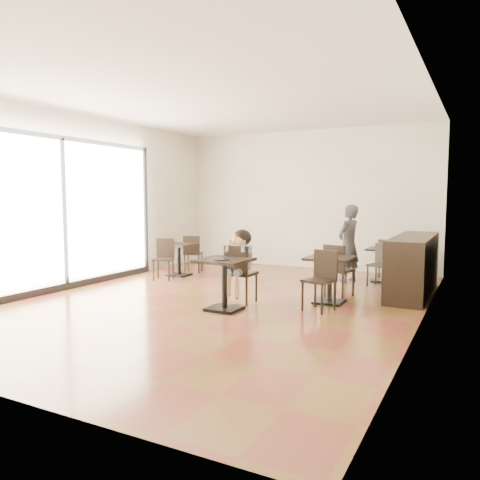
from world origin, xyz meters
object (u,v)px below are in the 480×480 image
Objects in this scene: child at (241,266)px; chair_back_a at (390,258)px; chair_mid_b at (319,281)px; chair_left_a at (193,254)px; chair_back_b at (379,265)px; chair_left_b at (163,260)px; adult_patron at (349,243)px; cafe_table_mid at (330,280)px; cafe_table_left at (179,260)px; child_chair at (241,274)px; cafe_table_back at (384,265)px; child_table at (224,285)px; chair_mid_a at (339,270)px.

child reaches higher than chair_back_a.
chair_mid_b is at bearing 2.79° from child.
chair_left_a reaches higher than chair_back_b.
chair_left_a is 1.00× the size of chair_left_b.
adult_patron reaches higher than cafe_table_mid.
chair_left_a is at bearing 90.00° from cafe_table_left.
child reaches higher than cafe_table_mid.
child_chair is 3.34m from cafe_table_back.
cafe_table_left is (-3.58, 1.01, -0.02)m from cafe_table_mid.
cafe_table_mid is 2.87m from chair_back_a.
cafe_table_left is 4.18m from cafe_table_back.
chair_back_a reaches higher than cafe_table_left.
cafe_table_back is 0.55m from chair_back_a.
chair_back_a is (4.00, 1.28, -0.01)m from chair_left_a.
chair_back_b is (0.65, -0.25, -0.36)m from adult_patron.
adult_patron reaches higher than cafe_table_back.
child_table is at bearing 0.26° from adult_patron.
cafe_table_mid is (1.25, 0.61, -0.21)m from child.
chair_back_a is (0.02, 0.55, 0.07)m from cafe_table_back.
chair_left_a is at bearing 156.37° from cafe_table_mid.
chair_back_a reaches higher than cafe_table_mid.
adult_patron is 1.90× the size of chair_back_b.
child_chair is 2.89m from chair_back_b.
child_table is 0.96× the size of chair_back_b.
child is 1.40m from cafe_table_mid.
chair_left_a is (-2.33, 2.17, -0.17)m from child.
chair_back_b reaches higher than cafe_table_back.
child_table is 0.87× the size of chair_mid_b.
chair_mid_a is at bearing -91.53° from chair_back_b.
cafe_table_back is (1.65, 2.90, -0.25)m from child.
adult_patron is at bearing 70.86° from chair_back_a.
cafe_table_back is 0.81× the size of chair_left_a.
chair_left_a is at bearing 136.97° from child.
child is at bearing 116.48° from chair_left_a.
chair_back_a is (0.43, 2.84, 0.03)m from cafe_table_mid.
chair_mid_b is (-0.41, -2.84, 0.11)m from cafe_table_back.
chair_mid_b is 1.07× the size of chair_left_a.
child is at bearing 82.38° from chair_back_a.
child_chair is 1.15× the size of chair_back_a.
child_chair is 2.84m from cafe_table_left.
chair_back_a is at bearing 108.27° from chair_back_b.
cafe_table_back is (0.41, 2.29, -0.04)m from cafe_table_mid.
chair_mid_b is 3.42m from chair_back_a.
chair_left_b is (-3.98, -1.83, 0.08)m from cafe_table_back.
child_table is 0.93× the size of chair_left_a.
chair_left_a is (-3.35, -0.43, -0.35)m from adult_patron.
chair_back_a is at bearing 160.86° from adult_patron.
chair_mid_b is at bearing -23.63° from cafe_table_left.
cafe_table_left is at bearing -55.51° from adult_patron.
chair_left_a is (-3.58, 1.01, -0.03)m from chair_mid_a.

